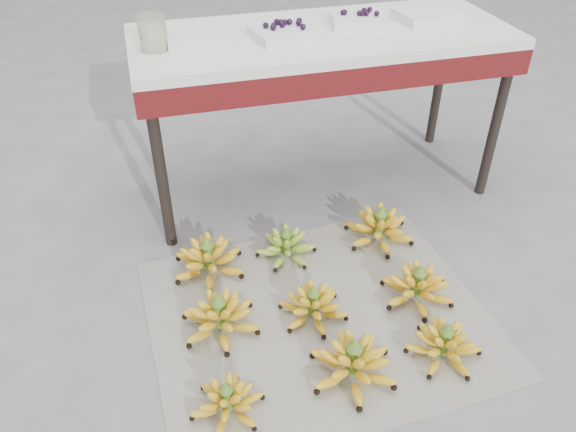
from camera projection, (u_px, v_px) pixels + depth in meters
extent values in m
plane|color=slate|center=(353.00, 323.00, 2.12)|extent=(60.00, 60.00, 0.00)
cube|color=silver|center=(318.00, 316.00, 2.15)|extent=(1.31, 1.12, 0.01)
ellipsoid|color=yellow|center=(227.00, 404.00, 1.79)|extent=(0.26, 0.26, 0.07)
ellipsoid|color=yellow|center=(227.00, 398.00, 1.77)|extent=(0.18, 0.18, 0.05)
ellipsoid|color=yellow|center=(226.00, 393.00, 1.75)|extent=(0.12, 0.12, 0.04)
cylinder|color=#4F7624|center=(227.00, 398.00, 1.77)|extent=(0.04, 0.04, 0.10)
cone|color=#4F7624|center=(226.00, 386.00, 1.73)|extent=(0.05, 0.05, 0.04)
ellipsoid|color=yellow|center=(352.00, 367.00, 1.89)|extent=(0.34, 0.34, 0.09)
ellipsoid|color=yellow|center=(353.00, 359.00, 1.87)|extent=(0.24, 0.24, 0.07)
ellipsoid|color=yellow|center=(354.00, 352.00, 1.85)|extent=(0.16, 0.16, 0.06)
cylinder|color=#4F7624|center=(353.00, 359.00, 1.87)|extent=(0.05, 0.05, 0.12)
cone|color=#4F7624|center=(355.00, 344.00, 1.83)|extent=(0.06, 0.06, 0.04)
ellipsoid|color=yellow|center=(443.00, 348.00, 1.97)|extent=(0.33, 0.33, 0.08)
ellipsoid|color=yellow|center=(445.00, 341.00, 1.95)|extent=(0.23, 0.23, 0.06)
ellipsoid|color=yellow|center=(446.00, 335.00, 1.93)|extent=(0.15, 0.15, 0.05)
cylinder|color=#4F7624|center=(445.00, 341.00, 1.95)|extent=(0.04, 0.04, 0.11)
cone|color=#4F7624|center=(448.00, 328.00, 1.91)|extent=(0.05, 0.05, 0.04)
ellipsoid|color=yellow|center=(220.00, 320.00, 2.07)|extent=(0.38, 0.38, 0.09)
ellipsoid|color=yellow|center=(219.00, 313.00, 2.04)|extent=(0.27, 0.27, 0.07)
ellipsoid|color=yellow|center=(219.00, 306.00, 2.02)|extent=(0.18, 0.18, 0.05)
cylinder|color=#4F7624|center=(219.00, 313.00, 2.04)|extent=(0.05, 0.05, 0.12)
cone|color=#4F7624|center=(218.00, 298.00, 2.00)|extent=(0.06, 0.06, 0.04)
ellipsoid|color=yellow|center=(313.00, 309.00, 2.12)|extent=(0.30, 0.30, 0.08)
ellipsoid|color=yellow|center=(313.00, 303.00, 2.10)|extent=(0.21, 0.21, 0.06)
ellipsoid|color=yellow|center=(313.00, 296.00, 2.08)|extent=(0.14, 0.14, 0.05)
cylinder|color=#4F7624|center=(313.00, 303.00, 2.10)|extent=(0.04, 0.04, 0.11)
cone|color=#4F7624|center=(314.00, 290.00, 2.06)|extent=(0.05, 0.05, 0.04)
ellipsoid|color=yellow|center=(417.00, 290.00, 2.20)|extent=(0.35, 0.35, 0.08)
ellipsoid|color=yellow|center=(418.00, 283.00, 2.18)|extent=(0.24, 0.24, 0.06)
ellipsoid|color=yellow|center=(419.00, 276.00, 2.15)|extent=(0.16, 0.16, 0.05)
cylinder|color=#4F7624|center=(418.00, 283.00, 2.18)|extent=(0.05, 0.05, 0.12)
cone|color=#4F7624|center=(421.00, 269.00, 2.13)|extent=(0.05, 0.05, 0.04)
ellipsoid|color=yellow|center=(209.00, 263.00, 2.32)|extent=(0.33, 0.33, 0.09)
ellipsoid|color=yellow|center=(208.00, 256.00, 2.30)|extent=(0.23, 0.23, 0.07)
ellipsoid|color=yellow|center=(207.00, 249.00, 2.28)|extent=(0.15, 0.15, 0.06)
cylinder|color=#4F7624|center=(208.00, 256.00, 2.30)|extent=(0.05, 0.05, 0.12)
cone|color=#4F7624|center=(206.00, 241.00, 2.25)|extent=(0.06, 0.06, 0.04)
ellipsoid|color=#7FB733|center=(286.00, 249.00, 2.41)|extent=(0.29, 0.29, 0.07)
ellipsoid|color=#7FB733|center=(286.00, 243.00, 2.39)|extent=(0.20, 0.20, 0.06)
ellipsoid|color=#7FB733|center=(286.00, 237.00, 2.37)|extent=(0.13, 0.13, 0.05)
cylinder|color=#4F7624|center=(286.00, 243.00, 2.39)|extent=(0.04, 0.04, 0.10)
cone|color=#4F7624|center=(286.00, 231.00, 2.35)|extent=(0.05, 0.05, 0.04)
ellipsoid|color=yellow|center=(379.00, 231.00, 2.49)|extent=(0.34, 0.34, 0.09)
ellipsoid|color=yellow|center=(380.00, 224.00, 2.47)|extent=(0.24, 0.24, 0.07)
ellipsoid|color=yellow|center=(381.00, 217.00, 2.45)|extent=(0.16, 0.16, 0.06)
cylinder|color=#4F7624|center=(380.00, 224.00, 2.47)|extent=(0.05, 0.05, 0.12)
cone|color=#4F7624|center=(381.00, 210.00, 2.42)|extent=(0.06, 0.06, 0.04)
cylinder|color=black|center=(161.00, 172.00, 2.29)|extent=(0.05, 0.05, 0.75)
cylinder|color=black|center=(495.00, 125.00, 2.61)|extent=(0.05, 0.05, 0.75)
cylinder|color=black|center=(151.00, 113.00, 2.71)|extent=(0.05, 0.05, 0.75)
cylinder|color=black|center=(439.00, 80.00, 3.04)|extent=(0.05, 0.05, 0.75)
cube|color=#5D1112|center=(322.00, 54.00, 2.47)|extent=(1.65, 0.66, 0.11)
cube|color=white|center=(323.00, 36.00, 2.43)|extent=(1.65, 0.66, 0.04)
cube|color=silver|center=(202.00, 36.00, 2.29)|extent=(0.29, 0.23, 0.04)
cube|color=silver|center=(284.00, 33.00, 2.33)|extent=(0.29, 0.24, 0.04)
sphere|color=black|center=(299.00, 23.00, 2.33)|extent=(0.02, 0.02, 0.02)
sphere|color=black|center=(273.00, 27.00, 2.29)|extent=(0.02, 0.02, 0.02)
sphere|color=black|center=(266.00, 25.00, 2.31)|extent=(0.02, 0.02, 0.02)
sphere|color=black|center=(280.00, 22.00, 2.34)|extent=(0.02, 0.02, 0.02)
sphere|color=black|center=(285.00, 22.00, 2.34)|extent=(0.02, 0.02, 0.02)
sphere|color=black|center=(299.00, 21.00, 2.36)|extent=(0.02, 0.02, 0.02)
sphere|color=black|center=(290.00, 22.00, 2.35)|extent=(0.02, 0.02, 0.02)
sphere|color=black|center=(282.00, 25.00, 2.31)|extent=(0.02, 0.02, 0.02)
sphere|color=black|center=(274.00, 25.00, 2.31)|extent=(0.02, 0.02, 0.02)
sphere|color=black|center=(303.00, 27.00, 2.29)|extent=(0.02, 0.02, 0.02)
sphere|color=black|center=(277.00, 22.00, 2.35)|extent=(0.02, 0.02, 0.02)
cube|color=silver|center=(360.00, 21.00, 2.46)|extent=(0.28, 0.23, 0.04)
sphere|color=black|center=(367.00, 13.00, 2.45)|extent=(0.02, 0.02, 0.02)
sphere|color=black|center=(377.00, 13.00, 2.44)|extent=(0.02, 0.02, 0.02)
sphere|color=black|center=(345.00, 12.00, 2.46)|extent=(0.02, 0.02, 0.02)
sphere|color=black|center=(359.00, 13.00, 2.45)|extent=(0.02, 0.02, 0.02)
sphere|color=black|center=(343.00, 12.00, 2.46)|extent=(0.02, 0.02, 0.02)
sphere|color=black|center=(362.00, 13.00, 2.45)|extent=(0.02, 0.02, 0.02)
sphere|color=black|center=(364.00, 10.00, 2.48)|extent=(0.02, 0.02, 0.02)
sphere|color=black|center=(370.00, 9.00, 2.49)|extent=(0.02, 0.02, 0.02)
cube|color=silver|center=(427.00, 15.00, 2.52)|extent=(0.29, 0.23, 0.04)
cylinder|color=beige|center=(153.00, 33.00, 2.19)|extent=(0.12, 0.12, 0.14)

